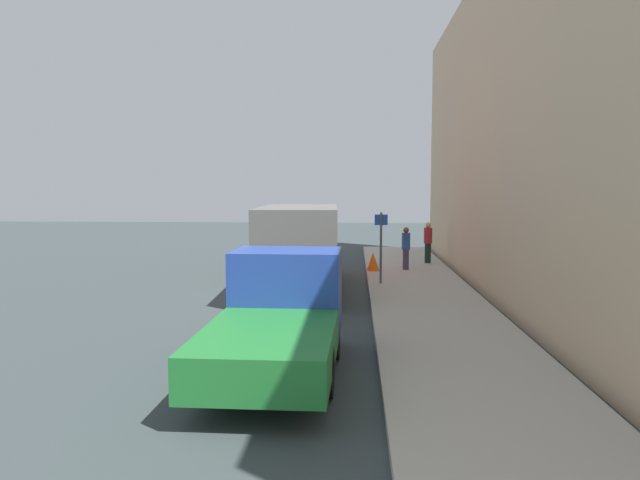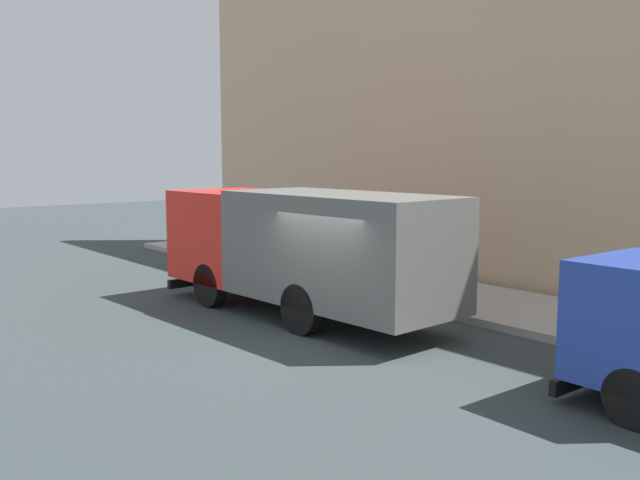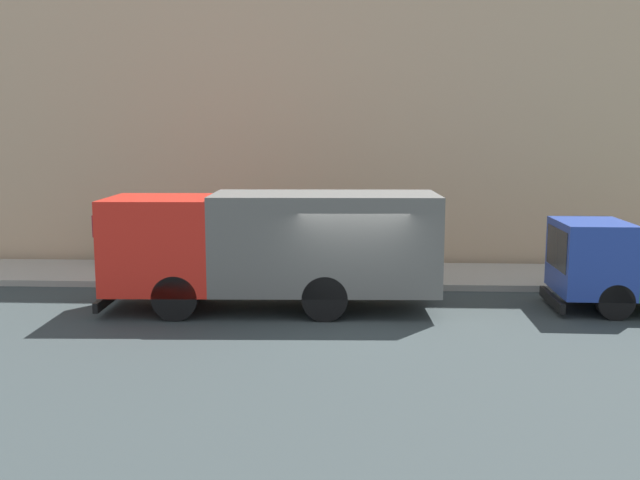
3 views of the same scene
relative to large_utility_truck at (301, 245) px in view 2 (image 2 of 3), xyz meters
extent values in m
plane|color=#343E3F|center=(-0.72, -1.97, -1.64)|extent=(80.00, 80.00, 0.00)
cube|color=#B0AA9D|center=(3.97, -1.97, -1.55)|extent=(3.38, 30.00, 0.18)
cube|color=#D1AF88|center=(6.16, -1.97, 3.70)|extent=(0.50, 30.00, 10.68)
cube|color=red|center=(-0.11, 2.69, 0.00)|extent=(2.48, 2.62, 2.23)
cube|color=black|center=(-0.15, 3.93, 0.27)|extent=(2.01, 0.14, 1.25)
cube|color=#61615D|center=(0.05, -1.26, 0.05)|extent=(2.60, 5.46, 2.32)
cube|color=black|center=(-0.16, 4.01, -1.35)|extent=(2.29, 0.21, 0.24)
cylinder|color=black|center=(-1.13, 2.14, -1.11)|extent=(0.34, 1.07, 1.06)
cylinder|color=black|center=(0.96, 2.22, -1.11)|extent=(0.34, 1.07, 1.06)
cylinder|color=black|center=(-0.99, -1.30, -1.11)|extent=(0.34, 1.07, 1.06)
cylinder|color=black|center=(1.09, -1.22, -1.11)|extent=(0.34, 1.07, 1.06)
cube|color=black|center=(0.44, -6.91, -0.13)|extent=(1.84, 0.09, 0.98)
cube|color=black|center=(0.44, -6.83, -1.41)|extent=(2.11, 0.16, 0.24)
cylinder|color=black|center=(-0.53, -8.01, -1.22)|extent=(0.31, 0.85, 0.84)
cylinder|color=#423956|center=(3.84, 3.96, -1.06)|extent=(0.35, 0.35, 0.80)
cylinder|color=#294F93|center=(3.84, 3.96, -0.33)|extent=(0.47, 0.47, 0.67)
sphere|color=brown|center=(3.84, 3.96, 0.12)|extent=(0.23, 0.23, 0.23)
cylinder|color=black|center=(4.97, 6.12, -1.04)|extent=(0.28, 0.28, 0.85)
cylinder|color=#A5212C|center=(4.97, 6.12, -0.27)|extent=(0.37, 0.37, 0.68)
sphere|color=tan|center=(4.97, 6.12, 0.19)|extent=(0.24, 0.24, 0.24)
cone|color=orange|center=(2.53, 3.61, -1.11)|extent=(0.50, 0.50, 0.71)
cylinder|color=#4C5156|center=(2.70, 0.50, -0.25)|extent=(0.08, 0.08, 2.43)
cube|color=blue|center=(2.70, 0.52, 0.71)|extent=(0.44, 0.03, 0.36)
camera|label=1|loc=(1.83, -19.84, 1.83)|focal=33.52mm
camera|label=2|loc=(-9.49, -12.22, 2.04)|focal=38.77mm
camera|label=3|loc=(-17.15, -2.03, 2.67)|focal=40.56mm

